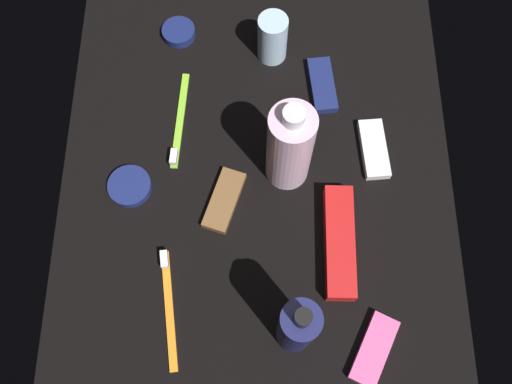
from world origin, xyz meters
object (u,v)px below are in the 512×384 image
toothbrush_lime (178,125)px  snack_bar_white (373,149)px  snack_bar_pink (373,350)px  toothpaste_box_red (339,242)px  snack_bar_brown (224,200)px  snack_bar_navy (322,85)px  lotion_bottle (297,327)px  toothbrush_orange (168,302)px  cream_tin_left (129,186)px  bodywash_bottle (289,147)px  cream_tin_right (178,32)px  deodorant_stick (272,38)px

toothbrush_lime → snack_bar_white: toothbrush_lime is taller
snack_bar_white → snack_bar_pink: same height
toothpaste_box_red → snack_bar_brown: bearing=69.5°
toothbrush_lime → snack_bar_navy: size_ratio=1.73×
snack_bar_brown → snack_bar_pink: (-23.02, -22.37, 0.00)cm
lotion_bottle → toothbrush_lime: bearing=28.6°
lotion_bottle → toothbrush_orange: bearing=76.5°
snack_bar_navy → toothbrush_lime: bearing=101.3°
snack_bar_white → cream_tin_left: (-6.76, 40.03, 0.01)cm
bodywash_bottle → cream_tin_right: size_ratio=3.31×
deodorant_stick → cream_tin_right: (3.99, 16.82, -3.78)cm
toothbrush_lime → deodorant_stick: bearing=-47.3°
cream_tin_right → toothpaste_box_red: bearing=-145.5°
snack_bar_pink → lotion_bottle: bearing=104.5°
toothbrush_lime → snack_bar_pink: size_ratio=1.73×
snack_bar_navy → cream_tin_right: bearing=60.8°
bodywash_bottle → cream_tin_right: (26.65, 19.13, -8.14)cm
toothpaste_box_red → snack_bar_navy: toothpaste_box_red is taller
snack_bar_brown → cream_tin_left: same height
bodywash_bottle → toothbrush_orange: (-21.73, 18.16, -8.38)cm
deodorant_stick → toothbrush_lime: (-14.57, 15.82, -4.02)cm
bodywash_bottle → deodorant_stick: size_ratio=2.13×
toothbrush_lime → snack_bar_brown: 15.82cm
bodywash_bottle → cream_tin_right: bearing=35.7°
lotion_bottle → bodywash_bottle: bearing=1.3°
toothbrush_orange → snack_bar_brown: size_ratio=1.73×
bodywash_bottle → snack_bar_navy: bodywash_bottle is taller
cream_tin_right → toothbrush_orange: bearing=-178.8°
snack_bar_navy → lotion_bottle: bearing=165.9°
toothbrush_lime → cream_tin_right: bearing=3.1°
snack_bar_white → snack_bar_pink: bearing=171.2°
toothpaste_box_red → lotion_bottle: bearing=152.9°
toothpaste_box_red → deodorant_stick: bearing=17.2°
deodorant_stick → cream_tin_right: 17.70cm
cream_tin_right → snack_bar_pink: bearing=-150.4°
bodywash_bottle → deodorant_stick: 23.19cm
snack_bar_navy → snack_bar_pink: bearing=-178.7°
bodywash_bottle → toothbrush_orange: 29.53cm
cream_tin_left → toothbrush_orange: bearing=-158.4°
snack_bar_pink → snack_bar_brown: bearing=70.1°
toothbrush_lime → snack_bar_navy: bearing=-72.6°
bodywash_bottle → toothbrush_lime: 21.54cm
deodorant_stick → snack_bar_white: size_ratio=0.89×
lotion_bottle → deodorant_stick: 49.11cm
snack_bar_brown → snack_bar_pink: bearing=-117.5°
cream_tin_right → cream_tin_left: bearing=168.0°
snack_bar_navy → cream_tin_right: (10.87, 25.56, 0.10)cm
toothbrush_lime → cream_tin_right: size_ratio=3.04×
snack_bar_brown → toothbrush_orange: bearing=171.9°
snack_bar_navy → cream_tin_left: 37.14cm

